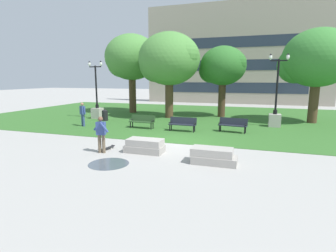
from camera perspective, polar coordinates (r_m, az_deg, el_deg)
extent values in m
plane|color=#A3A09B|center=(13.97, 1.46, -3.86)|extent=(140.00, 140.00, 0.00)
cube|color=#336628|center=(23.56, 8.43, 1.85)|extent=(40.00, 20.00, 0.02)
cube|color=#9E9991|center=(12.38, -5.14, -4.99)|extent=(1.80, 0.90, 0.32)
cube|color=#A6A098|center=(12.28, -5.02, -3.56)|extent=(1.66, 0.83, 0.32)
cube|color=#9E9991|center=(10.90, 10.06, -7.23)|extent=(1.80, 0.90, 0.32)
cube|color=#A6A098|center=(10.82, 9.56, -5.57)|extent=(1.66, 0.83, 0.32)
cylinder|color=brown|center=(12.60, -14.66, -3.74)|extent=(0.15, 0.15, 0.86)
cylinder|color=brown|center=(12.52, -13.83, -3.80)|extent=(0.15, 0.15, 0.86)
cube|color=#334784|center=(12.41, -14.40, -0.50)|extent=(0.43, 0.29, 0.60)
cylinder|color=#334784|center=(12.65, -15.05, 0.08)|extent=(0.44, 0.15, 0.49)
cylinder|color=#334784|center=(12.13, -13.75, -0.28)|extent=(0.44, 0.15, 0.49)
sphere|color=brown|center=(12.33, -14.49, 1.51)|extent=(0.22, 0.22, 0.22)
cube|color=black|center=(13.08, -13.24, -4.72)|extent=(0.36, 0.82, 0.02)
cube|color=black|center=(13.40, -11.93, -4.23)|extent=(0.22, 0.16, 0.06)
cube|color=black|center=(12.76, -14.62, -5.06)|extent=(0.22, 0.16, 0.06)
cylinder|color=silver|center=(13.32, -12.93, -4.69)|extent=(0.04, 0.06, 0.06)
cylinder|color=silver|center=(13.18, -12.23, -4.83)|extent=(0.04, 0.06, 0.06)
cylinder|color=silver|center=(13.02, -14.25, -5.11)|extent=(0.04, 0.06, 0.06)
cylinder|color=silver|center=(12.87, -13.54, -5.25)|extent=(0.04, 0.06, 0.06)
cylinder|color=#47515B|center=(11.01, -12.78, -8.01)|extent=(1.65, 1.65, 0.01)
cube|color=#1E232D|center=(17.06, 3.10, 0.29)|extent=(1.81, 0.48, 0.05)
cube|color=#1E232D|center=(17.26, 3.34, 1.18)|extent=(1.80, 0.17, 0.46)
cube|color=black|center=(17.29, 0.43, 0.85)|extent=(0.07, 0.40, 0.04)
cube|color=black|center=(16.82, 5.85, 0.53)|extent=(0.07, 0.40, 0.04)
cylinder|color=black|center=(17.19, 0.38, -0.40)|extent=(0.07, 0.07, 0.41)
cylinder|color=black|center=(16.74, 5.57, -0.74)|extent=(0.07, 0.07, 0.41)
cylinder|color=black|center=(17.48, 0.73, -0.22)|extent=(0.07, 0.07, 0.41)
cylinder|color=black|center=(17.05, 5.83, -0.54)|extent=(0.07, 0.07, 0.41)
cube|color=#1E232D|center=(17.20, 13.85, 0.09)|extent=(1.84, 0.68, 0.05)
cube|color=#1E232D|center=(17.41, 14.06, 0.97)|extent=(1.80, 0.37, 0.46)
cube|color=black|center=(17.37, 11.16, 0.70)|extent=(0.11, 0.40, 0.04)
cube|color=black|center=(17.03, 16.63, 0.27)|extent=(0.11, 0.40, 0.04)
cylinder|color=black|center=(17.27, 11.11, -0.54)|extent=(0.07, 0.07, 0.41)
cylinder|color=black|center=(16.95, 16.35, -0.97)|extent=(0.07, 0.07, 0.41)
cylinder|color=black|center=(17.57, 11.38, -0.37)|extent=(0.07, 0.07, 0.41)
cylinder|color=black|center=(17.26, 16.53, -0.79)|extent=(0.07, 0.07, 0.41)
cube|color=#284723|center=(18.19, -5.78, 0.88)|extent=(1.82, 0.56, 0.05)
cube|color=#284723|center=(18.38, -5.43, 1.71)|extent=(1.80, 0.24, 0.46)
cube|color=black|center=(18.57, -8.08, 1.40)|extent=(0.09, 0.40, 0.04)
cube|color=black|center=(17.80, -3.38, 1.11)|extent=(0.09, 0.40, 0.04)
cylinder|color=black|center=(18.47, -8.20, 0.24)|extent=(0.07, 0.07, 0.41)
cylinder|color=black|center=(17.74, -3.71, -0.09)|extent=(0.07, 0.07, 0.41)
cylinder|color=black|center=(18.75, -7.71, 0.40)|extent=(0.07, 0.07, 0.41)
cylinder|color=black|center=(18.02, -3.27, 0.08)|extent=(0.07, 0.07, 0.41)
cube|color=#ADA89E|center=(23.42, -15.10, 2.70)|extent=(0.80, 0.80, 0.90)
cylinder|color=black|center=(23.35, -15.17, 4.16)|extent=(0.28, 0.28, 0.30)
cylinder|color=black|center=(23.24, -15.36, 8.16)|extent=(0.14, 0.14, 3.57)
cube|color=black|center=(23.25, -15.56, 12.31)|extent=(1.10, 0.08, 0.08)
ellipsoid|color=white|center=(23.57, -16.73, 12.81)|extent=(0.22, 0.22, 0.36)
cone|color=black|center=(23.58, -16.76, 13.28)|extent=(0.20, 0.20, 0.13)
ellipsoid|color=white|center=(22.97, -14.41, 12.99)|extent=(0.22, 0.22, 0.36)
cone|color=black|center=(22.98, -14.44, 13.48)|extent=(0.20, 0.20, 0.13)
cube|color=#ADA89E|center=(20.24, 22.18, 1.15)|extent=(0.80, 0.80, 0.90)
cylinder|color=black|center=(20.16, 22.30, 2.84)|extent=(0.28, 0.28, 0.30)
cylinder|color=black|center=(20.04, 22.64, 7.82)|extent=(0.14, 0.14, 3.81)
cube|color=black|center=(20.07, 23.00, 12.97)|extent=(1.10, 0.08, 0.08)
ellipsoid|color=white|center=(20.05, 21.44, 13.77)|extent=(0.22, 0.22, 0.36)
cone|color=black|center=(20.06, 21.48, 14.33)|extent=(0.20, 0.20, 0.13)
ellipsoid|color=white|center=(20.13, 24.65, 13.53)|extent=(0.22, 0.22, 0.36)
cone|color=black|center=(20.15, 24.70, 14.09)|extent=(0.20, 0.20, 0.13)
cylinder|color=#4C3823|center=(26.83, -7.73, 7.24)|extent=(0.70, 0.70, 4.04)
ellipsoid|color=#4C893D|center=(26.88, -7.91, 14.61)|extent=(5.23, 5.23, 4.44)
sphere|color=#4C893D|center=(27.95, -10.13, 13.31)|extent=(2.88, 2.88, 2.88)
sphere|color=#4C893D|center=(25.88, -5.75, 15.41)|extent=(2.61, 2.61, 2.61)
cylinder|color=#42301E|center=(24.08, 11.63, 6.04)|extent=(0.64, 0.64, 3.41)
ellipsoid|color=#2D6B28|center=(24.05, 11.88, 12.72)|extent=(4.00, 4.00, 3.40)
sphere|color=#2D6B28|center=(24.58, 9.34, 11.81)|extent=(2.20, 2.20, 2.20)
sphere|color=#2D6B28|center=(23.57, 14.27, 13.17)|extent=(2.00, 2.00, 2.00)
cylinder|color=#4C3823|center=(23.17, 29.15, 4.94)|extent=(0.70, 0.70, 3.52)
ellipsoid|color=#387F33|center=(23.16, 29.84, 12.75)|extent=(5.11, 5.11, 4.34)
sphere|color=#387F33|center=(23.41, 26.04, 11.76)|extent=(2.81, 2.81, 2.81)
cylinder|color=#4C3823|center=(23.00, 0.26, 6.31)|extent=(0.70, 0.70, 3.61)
ellipsoid|color=#4C893D|center=(23.01, 0.27, 14.41)|extent=(5.25, 5.25, 4.46)
sphere|color=#4C893D|center=(23.95, -2.71, 12.98)|extent=(2.89, 2.89, 2.89)
sphere|color=#4C893D|center=(22.16, 3.19, 15.24)|extent=(2.62, 2.62, 2.62)
cylinder|color=black|center=(22.06, -13.57, 2.19)|extent=(0.48, 0.48, 0.80)
cone|color=black|center=(22.00, -13.62, 3.42)|extent=(0.49, 0.49, 0.16)
cylinder|color=#384C7A|center=(19.79, -17.87, 1.16)|extent=(0.15, 0.15, 0.86)
cylinder|color=#384C7A|center=(19.96, -18.14, 1.23)|extent=(0.15, 0.15, 0.86)
cube|color=#334784|center=(19.78, -18.12, 3.28)|extent=(0.46, 0.39, 0.60)
cylinder|color=#334784|center=(19.57, -17.71, 3.32)|extent=(0.19, 0.16, 0.56)
cylinder|color=#334784|center=(19.98, -18.54, 3.40)|extent=(0.19, 0.16, 0.56)
sphere|color=#9E7051|center=(19.73, -18.20, 4.55)|extent=(0.22, 0.22, 0.22)
cube|color=gray|center=(37.73, 14.37, 15.01)|extent=(24.68, 1.00, 13.47)
cube|color=#232D3D|center=(37.09, 14.01, 8.09)|extent=(18.51, 0.03, 1.40)
cube|color=#232D3D|center=(37.12, 14.21, 12.72)|extent=(18.51, 0.03, 1.40)
cube|color=#232D3D|center=(37.38, 14.42, 17.31)|extent=(18.51, 0.03, 1.40)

